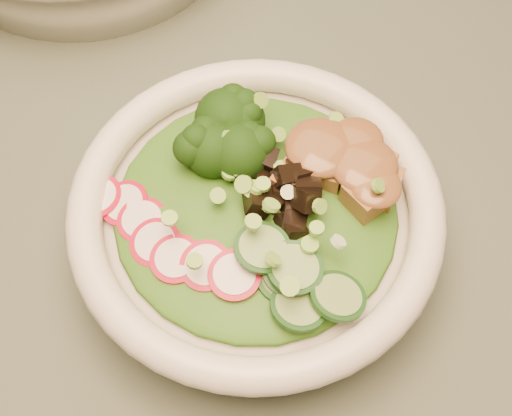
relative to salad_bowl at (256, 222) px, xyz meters
The scene contains 9 objects.
salad_bowl is the anchor object (origin of this frame).
lettuce_bed 0.02m from the salad_bowl, 90.00° to the right, with size 0.18×0.18×0.02m, color #225612.
broccoli_florets 0.06m from the salad_bowl, 155.56° to the left, with size 0.07×0.06×0.04m, color black, non-canonical shape.
radish_slices 0.06m from the salad_bowl, 114.00° to the right, with size 0.10×0.03×0.02m, color #B10D29, non-canonical shape.
cucumber_slices 0.06m from the salad_bowl, 27.71° to the right, with size 0.06×0.06×0.03m, color #85A35A, non-canonical shape.
mushroom_heap 0.03m from the salad_bowl, 63.45° to the left, with size 0.06×0.06×0.03m, color black, non-canonical shape.
tofu_cubes 0.06m from the salad_bowl, 61.95° to the left, with size 0.08×0.05×0.03m, color brown, non-canonical shape.
peanut_sauce 0.07m from the salad_bowl, 61.95° to the left, with size 0.06×0.05×0.01m, color brown.
scallion_garnish 0.04m from the salad_bowl, 90.00° to the left, with size 0.17×0.17×0.02m, color #80C043, non-canonical shape.
Camera 1 is at (-0.01, -0.12, 1.18)m, focal length 50.00 mm.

